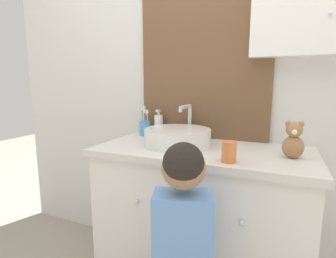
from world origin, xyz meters
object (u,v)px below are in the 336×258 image
object	(u,v)px
toothbrush_holder	(145,127)
teddy_bear	(293,141)
sink_basin	(178,136)
soap_dispenser	(159,125)
child_figure	(183,245)
drinking_cup	(229,152)

from	to	relation	value
toothbrush_holder	teddy_bear	xyz separation A→B (m)	(0.89, -0.21, 0.03)
sink_basin	toothbrush_holder	distance (m)	0.35
soap_dispenser	teddy_bear	xyz separation A→B (m)	(0.80, -0.23, 0.01)
teddy_bear	soap_dispenser	bearing A→B (deg)	163.86
toothbrush_holder	soap_dispenser	xyz separation A→B (m)	(0.09, 0.02, 0.02)
toothbrush_holder	child_figure	bearing A→B (deg)	-51.68
soap_dispenser	teddy_bear	distance (m)	0.83
soap_dispenser	sink_basin	bearing A→B (deg)	-42.58
child_figure	teddy_bear	size ratio (longest dim) A/B	5.60
child_figure	drinking_cup	bearing A→B (deg)	64.77
toothbrush_holder	drinking_cup	distance (m)	0.74
sink_basin	drinking_cup	world-z (taller)	sink_basin
sink_basin	toothbrush_holder	xyz separation A→B (m)	(-0.30, 0.17, 0.01)
sink_basin	child_figure	world-z (taller)	sink_basin
toothbrush_holder	drinking_cup	bearing A→B (deg)	-32.01
soap_dispenser	drinking_cup	distance (m)	0.68
soap_dispenser	teddy_bear	size ratio (longest dim) A/B	1.01
sink_basin	teddy_bear	distance (m)	0.59
sink_basin	child_figure	bearing A→B (deg)	-66.27
teddy_bear	drinking_cup	distance (m)	0.32
soap_dispenser	drinking_cup	world-z (taller)	soap_dispenser
child_figure	drinking_cup	size ratio (longest dim) A/B	10.50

